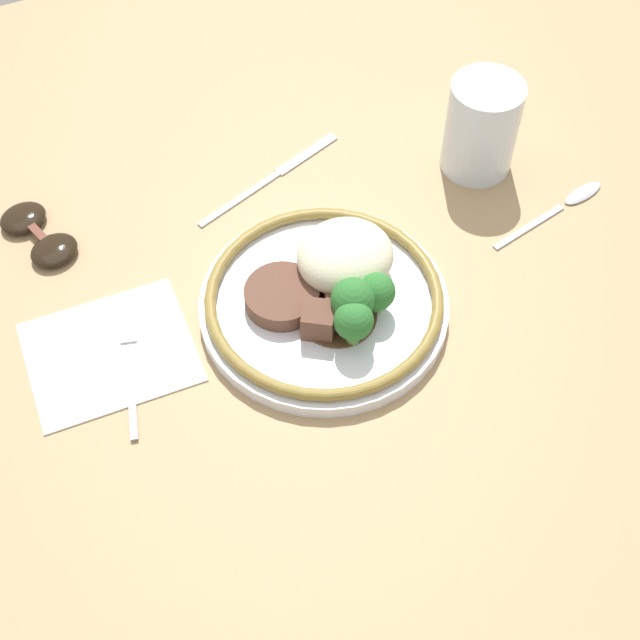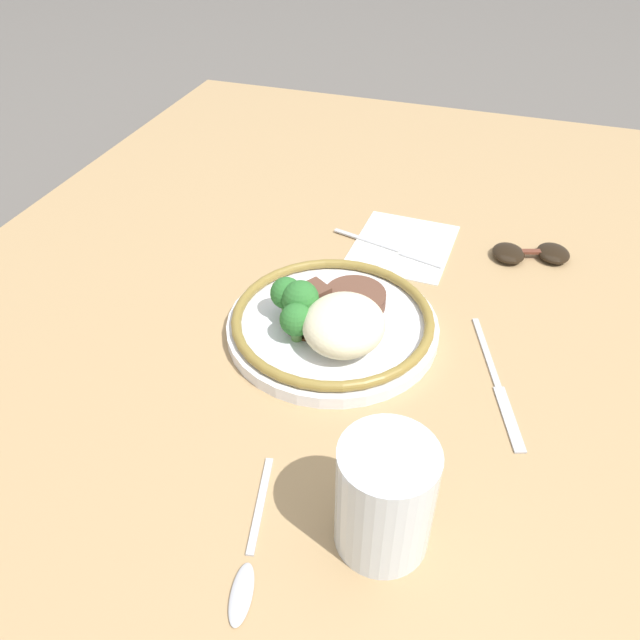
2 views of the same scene
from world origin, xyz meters
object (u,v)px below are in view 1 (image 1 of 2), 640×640
object	(u,v)px
juice_glass	(481,131)
sunglasses	(38,234)
plate	(330,294)
spoon	(570,201)
fork	(129,347)
knife	(275,176)

from	to	relation	value
juice_glass	sunglasses	xyz separation A→B (m)	(-0.48, 0.09, -0.04)
plate	juice_glass	size ratio (longest dim) A/B	2.26
sunglasses	spoon	bearing A→B (deg)	-37.15
fork	sunglasses	xyz separation A→B (m)	(-0.04, 0.18, 0.00)
plate	fork	size ratio (longest dim) A/B	1.47
juice_glass	sunglasses	distance (m)	0.49
juice_glass	spoon	size ratio (longest dim) A/B	0.69
plate	sunglasses	distance (m)	0.32
plate	juice_glass	world-z (taller)	juice_glass
knife	sunglasses	size ratio (longest dim) A/B	1.68
knife	spoon	size ratio (longest dim) A/B	1.23
juice_glass	spoon	world-z (taller)	juice_glass
spoon	sunglasses	xyz separation A→B (m)	(-0.55, 0.19, 0.01)
plate	knife	size ratio (longest dim) A/B	1.27
plate	fork	distance (m)	0.20
fork	spoon	xyz separation A→B (m)	(0.50, -0.01, -0.00)
knife	sunglasses	xyz separation A→B (m)	(-0.26, 0.02, 0.01)
plate	juice_glass	xyz separation A→B (m)	(0.24, 0.12, 0.03)
spoon	fork	bearing A→B (deg)	166.32
spoon	juice_glass	bearing A→B (deg)	111.74
fork	spoon	world-z (taller)	same
knife	sunglasses	bearing A→B (deg)	156.72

